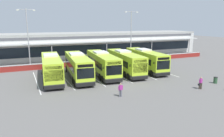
# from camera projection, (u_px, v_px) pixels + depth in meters

# --- Properties ---
(ground_plane) EXTENTS (200.00, 200.00, 0.00)m
(ground_plane) POSITION_uv_depth(u_px,v_px,m) (118.00, 84.00, 30.15)
(ground_plane) COLOR #605E5B
(terminal_building) EXTENTS (70.00, 13.00, 6.00)m
(terminal_building) POSITION_uv_depth(u_px,v_px,m) (72.00, 45.00, 53.60)
(terminal_building) COLOR silver
(terminal_building) RESTS_ON ground
(red_barrier_wall) EXTENTS (60.00, 0.40, 1.10)m
(red_barrier_wall) POSITION_uv_depth(u_px,v_px,m) (87.00, 63.00, 43.01)
(red_barrier_wall) COLOR maroon
(red_barrier_wall) RESTS_ON ground
(coach_bus_leftmost) EXTENTS (3.85, 12.33, 3.78)m
(coach_bus_leftmost) POSITION_uv_depth(u_px,v_px,m) (51.00, 68.00, 32.03)
(coach_bus_leftmost) COLOR #B7DB2D
(coach_bus_leftmost) RESTS_ON ground
(coach_bus_left_centre) EXTENTS (3.85, 12.33, 3.78)m
(coach_bus_left_centre) POSITION_uv_depth(u_px,v_px,m) (78.00, 67.00, 33.17)
(coach_bus_left_centre) COLOR #B7DB2D
(coach_bus_left_centre) RESTS_ON ground
(coach_bus_centre) EXTENTS (3.85, 12.33, 3.78)m
(coach_bus_centre) POSITION_uv_depth(u_px,v_px,m) (102.00, 64.00, 35.03)
(coach_bus_centre) COLOR #B7DB2D
(coach_bus_centre) RESTS_ON ground
(coach_bus_right_centre) EXTENTS (3.85, 12.33, 3.78)m
(coach_bus_right_centre) POSITION_uv_depth(u_px,v_px,m) (125.00, 63.00, 36.54)
(coach_bus_right_centre) COLOR #B7DB2D
(coach_bus_right_centre) RESTS_ON ground
(coach_bus_rightmost) EXTENTS (3.85, 12.33, 3.78)m
(coach_bus_rightmost) POSITION_uv_depth(u_px,v_px,m) (145.00, 60.00, 38.66)
(coach_bus_rightmost) COLOR #B7DB2D
(coach_bus_rightmost) RESTS_ON ground
(bay_stripe_far_west) EXTENTS (0.14, 13.00, 0.01)m
(bay_stripe_far_west) POSITION_uv_depth(u_px,v_px,m) (36.00, 81.00, 31.38)
(bay_stripe_far_west) COLOR silver
(bay_stripe_far_west) RESTS_ON ground
(bay_stripe_west) EXTENTS (0.14, 13.00, 0.01)m
(bay_stripe_west) POSITION_uv_depth(u_px,v_px,m) (65.00, 78.00, 33.04)
(bay_stripe_west) COLOR silver
(bay_stripe_west) RESTS_ON ground
(bay_stripe_mid_west) EXTENTS (0.14, 13.00, 0.01)m
(bay_stripe_mid_west) POSITION_uv_depth(u_px,v_px,m) (91.00, 76.00, 34.69)
(bay_stripe_mid_west) COLOR silver
(bay_stripe_mid_west) RESTS_ON ground
(bay_stripe_centre) EXTENTS (0.14, 13.00, 0.01)m
(bay_stripe_centre) POSITION_uv_depth(u_px,v_px,m) (114.00, 73.00, 36.35)
(bay_stripe_centre) COLOR silver
(bay_stripe_centre) RESTS_ON ground
(bay_stripe_mid_east) EXTENTS (0.14, 13.00, 0.01)m
(bay_stripe_mid_east) POSITION_uv_depth(u_px,v_px,m) (136.00, 71.00, 38.00)
(bay_stripe_mid_east) COLOR silver
(bay_stripe_mid_east) RESTS_ON ground
(bay_stripe_east) EXTENTS (0.14, 13.00, 0.01)m
(bay_stripe_east) POSITION_uv_depth(u_px,v_px,m) (155.00, 69.00, 39.66)
(bay_stripe_east) COLOR silver
(bay_stripe_east) RESTS_ON ground
(pedestrian_with_handbag) EXTENTS (0.63, 0.30, 1.62)m
(pedestrian_with_handbag) POSITION_uv_depth(u_px,v_px,m) (201.00, 83.00, 27.60)
(pedestrian_with_handbag) COLOR #4C4238
(pedestrian_with_handbag) RESTS_ON ground
(pedestrian_in_dark_coat) EXTENTS (0.54, 0.32, 1.62)m
(pedestrian_in_dark_coat) POSITION_uv_depth(u_px,v_px,m) (121.00, 90.00, 24.71)
(pedestrian_in_dark_coat) COLOR slate
(pedestrian_in_dark_coat) RESTS_ON ground
(lamp_post_west) EXTENTS (3.24, 0.28, 11.00)m
(lamp_post_west) POSITION_uv_depth(u_px,v_px,m) (28.00, 35.00, 40.03)
(lamp_post_west) COLOR #9E9EA3
(lamp_post_west) RESTS_ON ground
(lamp_post_centre) EXTENTS (3.24, 0.28, 11.00)m
(lamp_post_centre) POSITION_uv_depth(u_px,v_px,m) (131.00, 33.00, 47.51)
(lamp_post_centre) COLOR #9E9EA3
(lamp_post_centre) RESTS_ON ground
(litter_bin) EXTENTS (0.54, 0.54, 0.93)m
(litter_bin) POSITION_uv_depth(u_px,v_px,m) (215.00, 80.00, 30.33)
(litter_bin) COLOR #2D5133
(litter_bin) RESTS_ON ground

